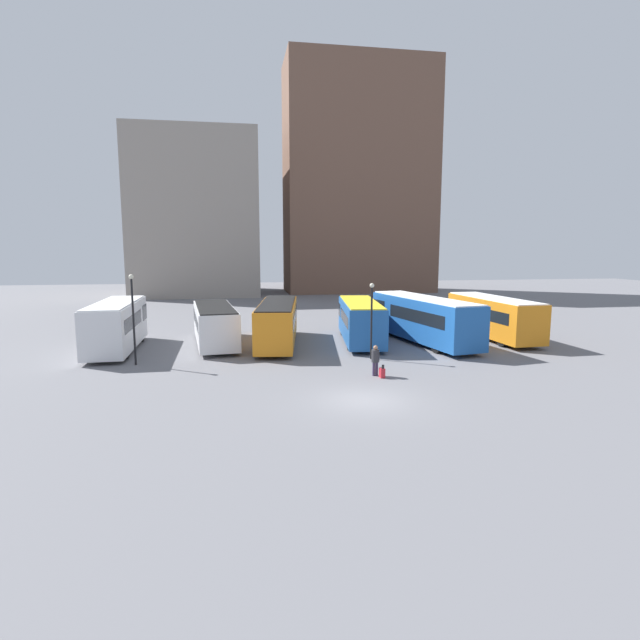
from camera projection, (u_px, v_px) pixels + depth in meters
name	position (u px, v px, depth m)	size (l,w,h in m)	color
ground_plane	(364.00, 400.00, 22.84)	(160.00, 160.00, 0.00)	slate
building_block_left	(197.00, 216.00, 74.91)	(17.84, 17.70, 23.21)	gray
building_block_right	(359.00, 180.00, 78.20)	(22.98, 10.73, 35.09)	brown
bus_0	(117.00, 324.00, 33.75)	(2.72, 9.52, 3.31)	silver
bus_1	(215.00, 323.00, 35.82)	(3.64, 9.75, 2.82)	silver
bus_2	(278.00, 321.00, 35.86)	(4.01, 11.01, 3.06)	orange
bus_3	(360.00, 320.00, 36.81)	(3.82, 9.91, 3.03)	#1E56A3
bus_4	(422.00, 318.00, 36.69)	(4.49, 12.13, 3.35)	#1E56A3
bus_5	(493.00, 316.00, 38.28)	(2.96, 10.15, 3.17)	orange
traveler	(375.00, 358.00, 27.08)	(0.44, 0.44, 1.68)	#382D4C
suitcase	(382.00, 373.00, 26.79)	(0.25, 0.41, 0.74)	#B7232D
lamp_post_0	(372.00, 314.00, 30.92)	(0.28, 0.28, 4.76)	black
lamp_post_1	(133.00, 312.00, 29.26)	(0.28, 0.28, 5.39)	black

